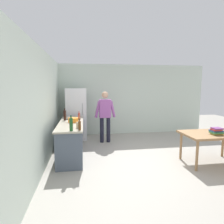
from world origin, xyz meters
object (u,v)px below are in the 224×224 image
dining_table (212,136)px  bottle_wine_green (71,124)px  utensil_jar (79,125)px  person (105,113)px  bottle_sauce_red (79,116)px  bottle_wine_dark (65,115)px  bottle_beer_brown (80,126)px  refrigerator (77,114)px  cooking_pot (73,120)px  book_stack (217,131)px

dining_table → bottle_wine_green: 3.35m
utensil_jar → person: bearing=64.9°
bottle_sauce_red → bottle_wine_dark: bearing=-173.2°
utensil_jar → bottle_beer_brown: (0.03, -0.24, 0.03)m
refrigerator → bottle_beer_brown: size_ratio=6.92×
person → bottle_beer_brown: person is taller
bottle_wine_green → bottle_sauce_red: 1.44m
cooking_pot → bottle_sauce_red: bottle_sauce_red is taller
person → book_stack: bearing=-44.1°
refrigerator → bottle_sauce_red: bearing=-84.4°
person → cooking_pot: (-0.99, -1.01, -0.02)m
utensil_jar → bottle_wine_green: (-0.16, -0.27, 0.07)m
utensil_jar → bottle_wine_dark: (-0.41, 1.12, 0.07)m
cooking_pot → book_stack: size_ratio=1.46×
bottle_wine_dark → bottle_wine_green: size_ratio=1.00×
cooking_pot → bottle_wine_dark: size_ratio=1.18×
bottle_sauce_red → refrigerator: bearing=95.6°
refrigerator → person: refrigerator is taller
refrigerator → utensil_jar: refrigerator is taller
utensil_jar → bottle_wine_green: bottle_wine_green is taller
person → bottle_sauce_red: size_ratio=7.08×
cooking_pot → bottle_wine_dark: bearing=125.2°
cooking_pot → book_stack: (3.34, -1.27, -0.13)m
bottle_sauce_red → person: bearing=35.7°
refrigerator → bottle_wine_green: refrigerator is taller
person → dining_table: bearing=-42.4°
utensil_jar → bottle_wine_green: bearing=-120.2°
bottle_beer_brown → bottle_sauce_red: size_ratio=1.08×
utensil_jar → bottle_beer_brown: utensil_jar is taller
utensil_jar → book_stack: 3.23m
person → bottle_wine_green: bearing=-115.8°
person → book_stack: (2.35, -2.28, -0.15)m
person → bottle_wine_dark: bearing=-152.4°
bottle_beer_brown → cooking_pot: bearing=100.6°
cooking_pot → utensil_jar: utensil_jar is taller
cooking_pot → book_stack: 3.58m
book_stack → person: bearing=135.9°
bottle_wine_dark → book_stack: (3.59, -1.63, -0.22)m
refrigerator → book_stack: refrigerator is taller
bottle_wine_dark → bottle_wine_green: 1.41m
refrigerator → bottle_sauce_red: size_ratio=7.50×
cooking_pot → bottle_wine_green: size_ratio=1.18×
refrigerator → book_stack: (3.30, -2.84, -0.07)m
utensil_jar → bottle_wine_green: 0.32m
bottle_wine_dark → bottle_sauce_red: (0.40, 0.05, -0.05)m
person → bottle_wine_green: person is taller
bottle_beer_brown → bottle_sauce_red: 1.40m
refrigerator → cooking_pot: size_ratio=4.50×
bottle_sauce_red → book_stack: (3.19, -1.68, -0.17)m
bottle_beer_brown → utensil_jar: bearing=96.3°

